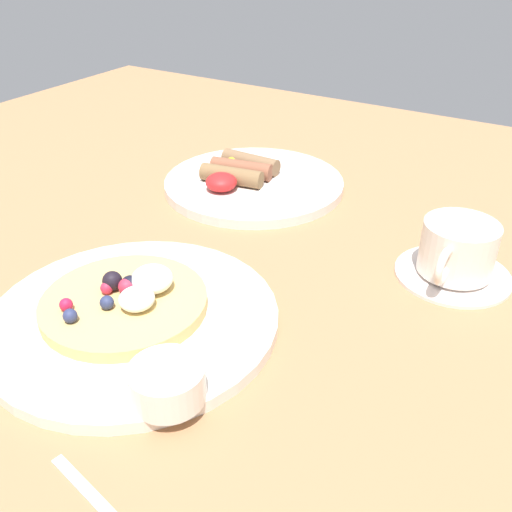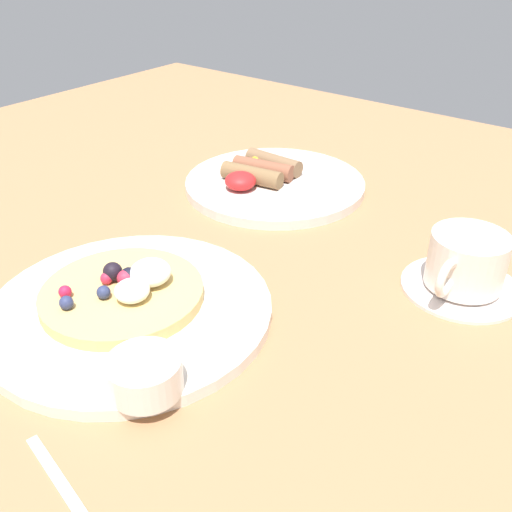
# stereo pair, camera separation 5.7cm
# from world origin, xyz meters

# --- Properties ---
(ground_plane) EXTENTS (1.54, 1.36, 0.03)m
(ground_plane) POSITION_xyz_m (0.00, 0.00, -0.01)
(ground_plane) COLOR #9F714C
(pancake_plate) EXTENTS (0.27, 0.27, 0.01)m
(pancake_plate) POSITION_xyz_m (-0.05, -0.10, 0.01)
(pancake_plate) COLOR silver
(pancake_plate) RESTS_ON ground_plane
(pancake_with_berries) EXTENTS (0.16, 0.16, 0.04)m
(pancake_with_berries) POSITION_xyz_m (-0.06, -0.10, 0.02)
(pancake_with_berries) COLOR #D9B468
(pancake_with_berries) RESTS_ON pancake_plate
(syrup_ramekin) EXTENTS (0.06, 0.06, 0.03)m
(syrup_ramekin) POSITION_xyz_m (0.04, -0.17, 0.03)
(syrup_ramekin) COLOR silver
(syrup_ramekin) RESTS_ON pancake_plate
(breakfast_plate) EXTENTS (0.25, 0.25, 0.01)m
(breakfast_plate) POSITION_xyz_m (-0.12, 0.22, 0.01)
(breakfast_plate) COLOR silver
(breakfast_plate) RESTS_ON ground_plane
(fried_breakfast) EXTENTS (0.11, 0.12, 0.03)m
(fried_breakfast) POSITION_xyz_m (-0.14, 0.21, 0.02)
(fried_breakfast) COLOR brown
(fried_breakfast) RESTS_ON breakfast_plate
(coffee_saucer) EXTENTS (0.12, 0.12, 0.01)m
(coffee_saucer) POSITION_xyz_m (0.18, 0.14, 0.00)
(coffee_saucer) COLOR silver
(coffee_saucer) RESTS_ON ground_plane
(coffee_cup) EXTENTS (0.08, 0.11, 0.05)m
(coffee_cup) POSITION_xyz_m (0.18, 0.13, 0.04)
(coffee_cup) COLOR silver
(coffee_cup) RESTS_ON coffee_saucer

